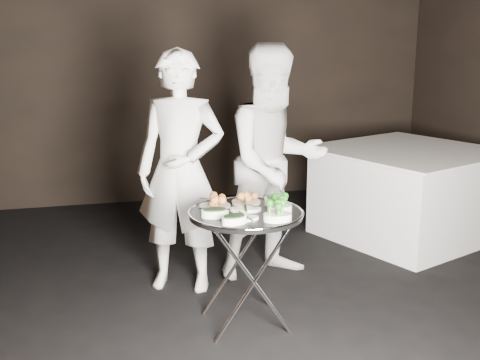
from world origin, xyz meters
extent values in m
cube|color=black|center=(0.00, 0.00, -0.03)|extent=(6.00, 7.00, 0.05)
cube|color=black|center=(0.00, 3.52, 1.50)|extent=(6.00, 0.05, 3.00)
cylinder|color=silver|center=(-0.07, 0.01, 0.37)|extent=(0.52, 0.02, 0.76)
cylinder|color=silver|center=(-0.07, 0.01, 0.37)|extent=(0.52, 0.02, 0.76)
cylinder|color=silver|center=(-0.07, 0.40, 0.37)|extent=(0.52, 0.02, 0.76)
cylinder|color=silver|center=(-0.07, 0.40, 0.37)|extent=(0.52, 0.02, 0.76)
cylinder|color=silver|center=(-0.29, 0.20, 0.72)|extent=(0.02, 0.44, 0.02)
cylinder|color=silver|center=(0.15, 0.20, 0.72)|extent=(0.02, 0.44, 0.02)
cylinder|color=black|center=(-0.07, 0.20, 0.76)|extent=(0.73, 0.73, 0.03)
torus|color=silver|center=(-0.07, 0.20, 0.77)|extent=(0.74, 0.74, 0.02)
cylinder|color=beige|center=(-0.24, 0.35, 0.78)|extent=(0.20, 0.20, 0.02)
cylinder|color=beige|center=(-0.02, 0.40, 0.78)|extent=(0.19, 0.19, 0.02)
cylinder|color=white|center=(0.16, 0.32, 0.80)|extent=(0.13, 0.13, 0.05)
cylinder|color=silver|center=(-0.25, 0.36, 0.83)|extent=(0.15, 0.14, 0.01)
cylinder|color=silver|center=(-0.02, 0.41, 0.83)|extent=(0.04, 0.20, 0.01)
cylinder|color=silver|center=(0.16, 0.33, 0.83)|extent=(0.09, 0.18, 0.01)
cylinder|color=silver|center=(-0.29, 0.15, 0.83)|extent=(0.18, 0.09, 0.01)
cylinder|color=silver|center=(0.15, 0.15, 0.83)|extent=(0.10, 0.18, 0.01)
cylinder|color=silver|center=(-0.07, 0.21, 0.83)|extent=(0.11, 0.17, 0.01)
imported|color=white|center=(-0.37, 0.93, 0.90)|extent=(0.77, 0.65, 1.80)
imported|color=white|center=(0.38, 0.99, 0.91)|extent=(0.99, 0.83, 1.83)
cube|color=white|center=(1.87, 1.58, 0.41)|extent=(1.32, 1.32, 0.83)
cube|color=white|center=(1.87, 1.58, 0.84)|extent=(1.49, 1.49, 0.02)
camera|label=1|loc=(-1.02, -3.35, 1.86)|focal=45.00mm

